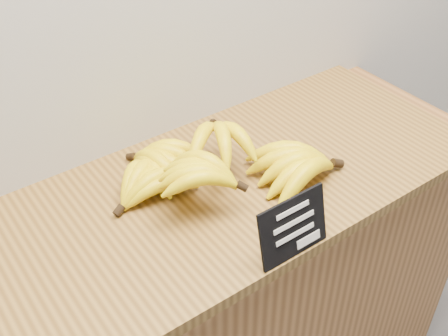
% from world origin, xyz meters
% --- Properties ---
extents(counter, '(1.48, 0.50, 0.90)m').
position_xyz_m(counter, '(0.11, 2.75, 0.45)').
color(counter, '#956130').
rests_on(counter, ground).
extents(counter_top, '(1.31, 0.54, 0.03)m').
position_xyz_m(counter_top, '(0.11, 2.75, 0.92)').
color(counter_top, brown).
rests_on(counter_top, counter).
extents(chalkboard_sign, '(0.16, 0.04, 0.13)m').
position_xyz_m(chalkboard_sign, '(0.13, 2.50, 0.99)').
color(chalkboard_sign, black).
rests_on(chalkboard_sign, counter_top).
extents(banana_pile, '(0.49, 0.44, 0.12)m').
position_xyz_m(banana_pile, '(0.13, 2.75, 0.98)').
color(banana_pile, yellow).
rests_on(banana_pile, counter_top).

